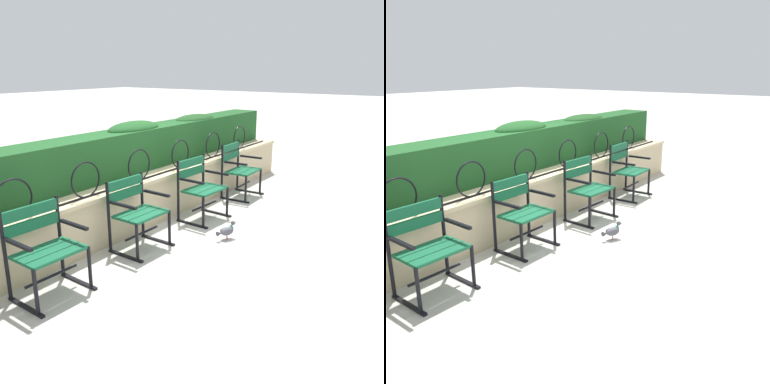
% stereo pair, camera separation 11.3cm
% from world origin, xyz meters
% --- Properties ---
extents(ground_plane, '(60.00, 60.00, 0.00)m').
position_xyz_m(ground_plane, '(0.00, 0.00, 0.00)').
color(ground_plane, '#BCB7AD').
extents(stone_wall, '(7.37, 0.41, 0.65)m').
position_xyz_m(stone_wall, '(0.00, 0.85, 0.33)').
color(stone_wall, '#C6B289').
rests_on(stone_wall, ground).
extents(iron_arch_fence, '(6.83, 0.02, 0.42)m').
position_xyz_m(iron_arch_fence, '(-0.21, 0.78, 0.83)').
color(iron_arch_fence, black).
rests_on(iron_arch_fence, stone_wall).
extents(hedge_row, '(7.22, 0.52, 0.69)m').
position_xyz_m(hedge_row, '(-0.01, 1.29, 0.97)').
color(hedge_row, '#1E5123').
rests_on(hedge_row, stone_wall).
extents(park_chair_leftmost, '(0.64, 0.54, 0.87)m').
position_xyz_m(park_chair_leftmost, '(-2.04, 0.38, 0.47)').
color(park_chair_leftmost, '#145B38').
rests_on(park_chair_leftmost, ground).
extents(park_chair_centre_left, '(0.61, 0.53, 0.85)m').
position_xyz_m(park_chair_centre_left, '(-0.76, 0.38, 0.46)').
color(park_chair_centre_left, '#145B38').
rests_on(park_chair_centre_left, ground).
extents(park_chair_centre_right, '(0.65, 0.55, 0.87)m').
position_xyz_m(park_chair_centre_right, '(0.51, 0.34, 0.47)').
color(park_chair_centre_right, '#145B38').
rests_on(park_chair_centre_right, ground).
extents(park_chair_rightmost, '(0.63, 0.55, 0.89)m').
position_xyz_m(park_chair_rightmost, '(1.78, 0.41, 0.47)').
color(park_chair_rightmost, '#145B38').
rests_on(park_chair_rightmost, ground).
extents(pigeon_near_chairs, '(0.28, 0.17, 0.22)m').
position_xyz_m(pigeon_near_chairs, '(0.06, -0.37, 0.11)').
color(pigeon_near_chairs, '#5B5B66').
rests_on(pigeon_near_chairs, ground).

